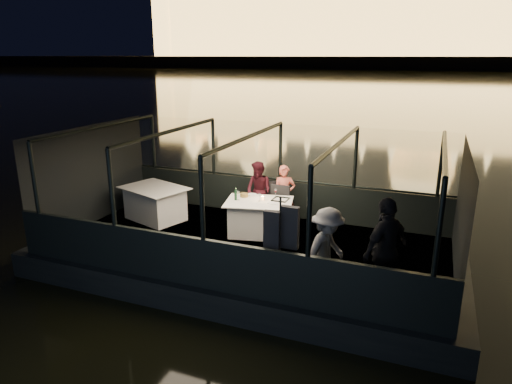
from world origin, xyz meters
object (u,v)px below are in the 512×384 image
at_px(person_man_maroon, 259,190).
at_px(passenger_dark, 385,251).
at_px(dining_table_central, 259,218).
at_px(chair_port_right, 277,210).
at_px(chair_port_left, 265,203).
at_px(person_woman_coral, 284,193).
at_px(dining_table_aft, 155,204).
at_px(wine_bottle, 236,193).
at_px(passenger_stripe, 327,247).
at_px(coat_stand, 280,244).

distance_m(person_man_maroon, passenger_dark, 4.27).
relative_size(dining_table_central, chair_port_right, 1.50).
height_order(chair_port_left, person_woman_coral, person_woman_coral).
relative_size(dining_table_aft, wine_bottle, 5.33).
height_order(dining_table_aft, passenger_dark, passenger_dark).
distance_m(chair_port_left, passenger_dark, 4.13).
bearing_deg(person_man_maroon, dining_table_aft, -135.25).
bearing_deg(passenger_dark, person_woman_coral, -106.32).
distance_m(person_man_maroon, passenger_stripe, 3.78).
distance_m(person_woman_coral, person_man_maroon, 0.65).
bearing_deg(wine_bottle, passenger_stripe, -38.45).
distance_m(person_man_maroon, wine_bottle, 1.00).
xyz_separation_m(person_woman_coral, passenger_dark, (2.60, -2.78, 0.10)).
relative_size(person_woman_coral, wine_bottle, 4.90).
xyz_separation_m(dining_table_aft, person_man_maroon, (2.33, 0.90, 0.36)).
distance_m(chair_port_right, person_woman_coral, 0.49).
bearing_deg(dining_table_aft, person_man_maroon, 21.10).
xyz_separation_m(person_man_maroon, passenger_stripe, (2.34, -2.96, 0.10)).
height_order(coat_stand, passenger_dark, coat_stand).
height_order(chair_port_left, passenger_dark, passenger_dark).
height_order(dining_table_central, coat_stand, coat_stand).
relative_size(dining_table_aft, person_woman_coral, 1.09).
bearing_deg(wine_bottle, chair_port_left, 69.63).
xyz_separation_m(dining_table_aft, coat_stand, (3.96, -2.33, 0.51)).
bearing_deg(person_man_maroon, passenger_stripe, -27.98).
bearing_deg(passenger_dark, chair_port_left, -101.10).
height_order(chair_port_right, person_man_maroon, person_man_maroon).
xyz_separation_m(chair_port_left, person_woman_coral, (0.47, 0.05, 0.30)).
relative_size(chair_port_left, person_woman_coral, 0.67).
relative_size(chair_port_left, wine_bottle, 3.28).
bearing_deg(chair_port_left, wine_bottle, -132.01).
bearing_deg(dining_table_central, chair_port_right, 61.45).
bearing_deg(person_man_maroon, chair_port_right, -8.92).
bearing_deg(person_woman_coral, passenger_dark, -66.39).
bearing_deg(coat_stand, person_man_maroon, 116.71).
distance_m(chair_port_left, wine_bottle, 1.09).
height_order(chair_port_right, coat_stand, coat_stand).
bearing_deg(chair_port_right, coat_stand, -68.81).
height_order(dining_table_central, passenger_dark, passenger_dark).
xyz_separation_m(dining_table_central, passenger_stripe, (2.00, -2.09, 0.47)).
distance_m(chair_port_left, person_man_maroon, 0.35).
height_order(chair_port_right, person_woman_coral, person_woman_coral).
distance_m(person_woman_coral, passenger_dark, 3.81).
relative_size(coat_stand, wine_bottle, 5.98).
xyz_separation_m(coat_stand, passenger_dark, (1.62, 0.45, -0.05)).
relative_size(chair_port_left, passenger_stripe, 0.62).
height_order(coat_stand, passenger_stripe, coat_stand).
height_order(person_man_maroon, wine_bottle, person_man_maroon).
relative_size(dining_table_central, coat_stand, 0.85).
relative_size(dining_table_aft, coat_stand, 0.89).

